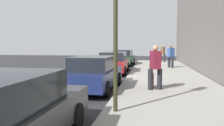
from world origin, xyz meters
TOP-DOWN VIEW (x-y plane):
  - ground_plane at (0.00, 0.00)m, footprint 56.00×56.00m
  - sidewalk at (0.00, -3.30)m, footprint 28.00×4.60m
  - lane_stripe_centre at (0.00, 3.20)m, footprint 28.00×0.14m
  - parked_car_charcoal at (-10.60, 0.24)m, footprint 4.74×1.90m
  - parked_car_navy at (-4.24, 0.11)m, footprint 4.61×2.00m
  - parked_car_red at (2.04, 0.17)m, footprint 4.79×1.96m
  - parked_car_green at (8.38, 0.20)m, footprint 4.57×2.01m
  - pedestrian_brown_coat at (11.91, -3.75)m, footprint 0.57×0.58m
  - pedestrian_burgundy_coat at (-4.47, -2.56)m, footprint 0.58×0.59m
  - pedestrian_blue_coat at (5.34, -4.05)m, footprint 0.54×0.58m
  - traffic_light_pole at (-7.90, -1.39)m, footprint 0.35×0.26m
  - rolling_suitcase at (-4.04, -2.40)m, footprint 0.34×0.22m

SIDE VIEW (x-z plane):
  - ground_plane at x=0.00m, z-range 0.00..0.00m
  - lane_stripe_centre at x=0.00m, z-range 0.00..0.01m
  - sidewalk at x=0.00m, z-range 0.00..0.15m
  - rolling_suitcase at x=-4.04m, z-range -0.03..0.95m
  - parked_car_green at x=8.38m, z-range 0.00..1.51m
  - parked_car_navy at x=-4.24m, z-range 0.00..1.51m
  - parked_car_charcoal at x=-10.60m, z-range 0.00..1.52m
  - parked_car_red at x=2.04m, z-range 0.00..1.52m
  - pedestrian_blue_coat at x=5.34m, z-range 0.21..2.05m
  - pedestrian_brown_coat at x=11.91m, z-range 0.21..2.05m
  - pedestrian_burgundy_coat at x=-4.47m, z-range 0.21..2.07m
  - traffic_light_pole at x=-7.90m, z-range 0.92..5.32m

